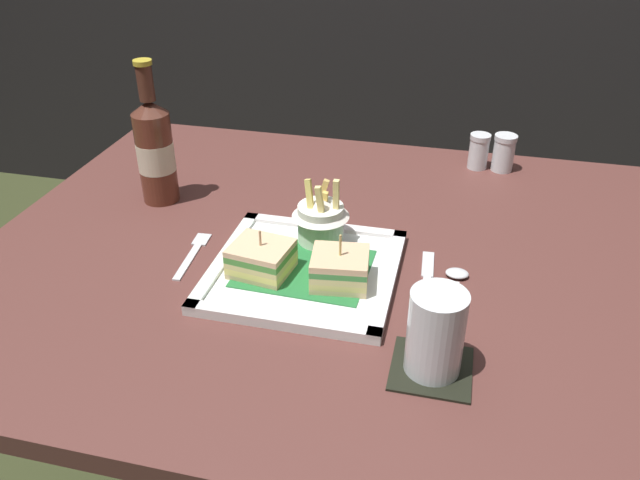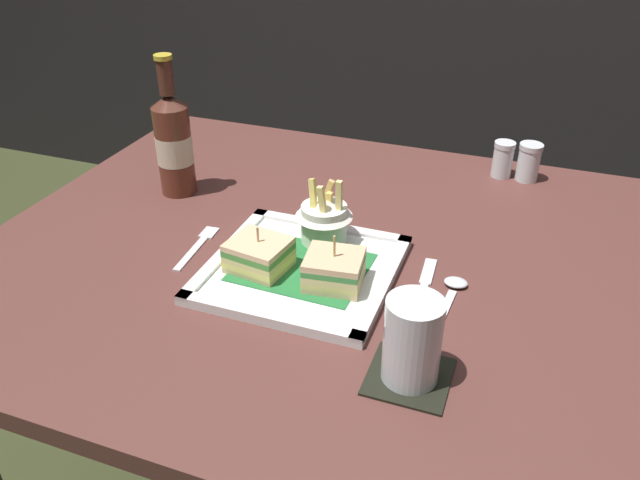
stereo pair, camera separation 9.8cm
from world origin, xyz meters
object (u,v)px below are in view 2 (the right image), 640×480
object	(u,v)px
square_plate	(302,269)
pepper_shaker	(528,164)
spoon	(453,288)
sandwich_half_right	(334,270)
fries_cup	(324,217)
beer_bottle	(174,142)
fork	(198,245)
sandwich_half_left	(259,255)
water_glass	(412,346)
knife	(424,285)
salt_shaker	(502,161)
dining_table	(336,322)

from	to	relation	value
square_plate	pepper_shaker	distance (m)	0.55
spoon	sandwich_half_right	bearing A→B (deg)	-161.18
sandwich_half_right	fries_cup	distance (m)	0.12
beer_bottle	fork	bearing A→B (deg)	-50.76
sandwich_half_left	spoon	bearing A→B (deg)	11.20
fork	beer_bottle	bearing A→B (deg)	129.24
beer_bottle	water_glass	xyz separation A→B (m)	(0.53, -0.34, -0.05)
sandwich_half_left	fork	xyz separation A→B (m)	(-0.13, 0.04, -0.03)
sandwich_half_left	water_glass	distance (m)	0.30
knife	fork	bearing A→B (deg)	-177.64
beer_bottle	pepper_shaker	world-z (taller)	beer_bottle
fork	salt_shaker	bearing A→B (deg)	45.63
spoon	pepper_shaker	bearing A→B (deg)	80.94
square_plate	salt_shaker	bearing A→B (deg)	61.89
square_plate	beer_bottle	xyz separation A→B (m)	(-0.32, 0.18, 0.09)
beer_bottle	salt_shaker	distance (m)	0.64
knife	spoon	bearing A→B (deg)	3.73
beer_bottle	water_glass	distance (m)	0.63
sandwich_half_left	knife	world-z (taller)	sandwich_half_left
beer_bottle	knife	world-z (taller)	beer_bottle
fries_cup	fork	size ratio (longest dim) A/B	0.82
beer_bottle	spoon	bearing A→B (deg)	-14.74
fries_cup	sandwich_half_left	bearing A→B (deg)	-120.94
fries_cup	pepper_shaker	bearing A→B (deg)	52.28
fries_cup	salt_shaker	size ratio (longest dim) A/B	1.57
fries_cup	beer_bottle	world-z (taller)	beer_bottle
fries_cup	knife	size ratio (longest dim) A/B	0.69
sandwich_half_left	water_glass	xyz separation A→B (m)	(0.27, -0.14, 0.02)
salt_shaker	pepper_shaker	size ratio (longest dim) A/B	0.96
fork	dining_table	bearing A→B (deg)	16.14
square_plate	beer_bottle	size ratio (longest dim) A/B	1.07
square_plate	sandwich_half_left	distance (m)	0.07
dining_table	sandwich_half_left	bearing A→B (deg)	-131.45
fries_cup	fork	distance (m)	0.21
fork	sandwich_half_right	bearing A→B (deg)	-8.81
dining_table	beer_bottle	bearing A→B (deg)	164.30
dining_table	fries_cup	xyz separation A→B (m)	(-0.02, 0.01, 0.20)
square_plate	water_glass	xyz separation A→B (m)	(0.21, -0.17, 0.04)
square_plate	spoon	xyz separation A→B (m)	(0.23, 0.03, -0.00)
pepper_shaker	sandwich_half_right	bearing A→B (deg)	-115.91
sandwich_half_left	spoon	distance (m)	0.29
beer_bottle	fork	distance (m)	0.23
dining_table	square_plate	distance (m)	0.17
salt_shaker	pepper_shaker	xyz separation A→B (m)	(0.05, 0.00, 0.00)
fries_cup	knife	world-z (taller)	fries_cup
dining_table	beer_bottle	size ratio (longest dim) A/B	4.43
water_glass	square_plate	bearing A→B (deg)	141.16
sandwich_half_right	pepper_shaker	xyz separation A→B (m)	(0.23, 0.48, -0.00)
dining_table	sandwich_half_right	world-z (taller)	sandwich_half_right
knife	pepper_shaker	distance (m)	0.44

